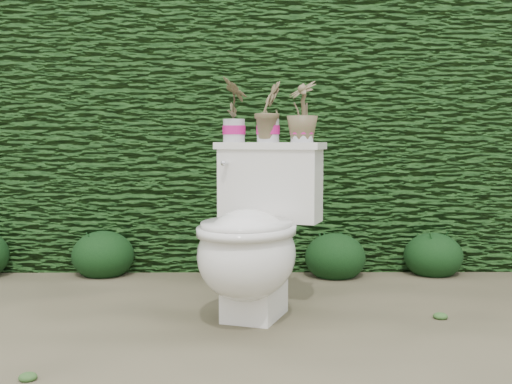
{
  "coord_description": "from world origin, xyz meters",
  "views": [
    {
      "loc": [
        -0.12,
        -2.66,
        0.79
      ],
      "look_at": [
        -0.1,
        0.26,
        0.55
      ],
      "focal_mm": 45.0,
      "sensor_mm": 36.0,
      "label": 1
    }
  ],
  "objects_px": {
    "potted_plant_center": "(268,113)",
    "potted_plant_right": "(302,113)",
    "toilet": "(253,239)",
    "potted_plant_left": "(234,111)"
  },
  "relations": [
    {
      "from": "potted_plant_left",
      "to": "potted_plant_center",
      "type": "bearing_deg",
      "value": -127.69
    },
    {
      "from": "potted_plant_center",
      "to": "potted_plant_right",
      "type": "bearing_deg",
      "value": -89.98
    },
    {
      "from": "toilet",
      "to": "potted_plant_center",
      "type": "height_order",
      "value": "potted_plant_center"
    },
    {
      "from": "potted_plant_left",
      "to": "potted_plant_right",
      "type": "xyz_separation_m",
      "value": [
        0.32,
        -0.11,
        -0.01
      ]
    },
    {
      "from": "potted_plant_center",
      "to": "potted_plant_right",
      "type": "relative_size",
      "value": 1.02
    },
    {
      "from": "potted_plant_center",
      "to": "toilet",
      "type": "bearing_deg",
      "value": -177.45
    },
    {
      "from": "potted_plant_center",
      "to": "potted_plant_right",
      "type": "distance_m",
      "value": 0.16
    },
    {
      "from": "toilet",
      "to": "potted_plant_right",
      "type": "height_order",
      "value": "potted_plant_right"
    },
    {
      "from": "toilet",
      "to": "potted_plant_right",
      "type": "xyz_separation_m",
      "value": [
        0.22,
        0.17,
        0.55
      ]
    },
    {
      "from": "toilet",
      "to": "potted_plant_left",
      "type": "relative_size",
      "value": 2.69
    }
  ]
}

